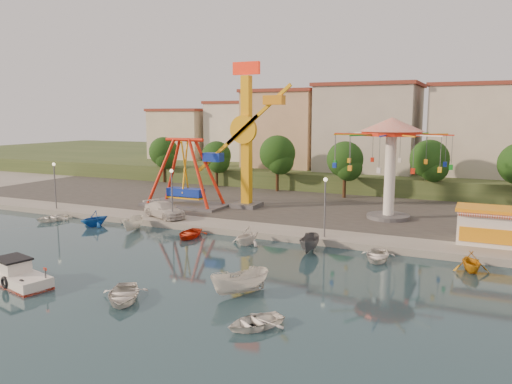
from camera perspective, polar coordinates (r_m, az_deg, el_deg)
The scene contains 34 objects.
ground at distance 36.83m, azimuth -10.65°, elevation -9.13°, with size 200.00×200.00×0.00m, color #152E3A.
quay_deck at distance 93.32m, azimuth 12.07°, elevation 1.89°, with size 200.00×100.00×0.60m, color #9E998E.
asphalt_pad at distance 62.80m, azimuth 5.45°, elevation -0.98°, with size 90.00×28.00×0.01m, color #4C4944.
hill_terrace at distance 98.04m, azimuth 12.75°, elevation 2.89°, with size 200.00×60.00×3.00m, color #384C26.
pirate_ship_ride at distance 58.94m, azimuth -8.10°, elevation 2.05°, with size 10.00×5.00×8.00m.
kamikaze_tower at distance 56.85m, azimuth -0.83°, elevation 5.97°, with size 7.87×3.10×16.50m.
wave_swinger at distance 52.64m, azimuth 15.18°, elevation 5.19°, with size 11.60×11.60×10.40m.
booth_left at distance 45.75m, azimuth 25.20°, elevation -3.49°, with size 5.40×3.78×3.08m.
lamp_post_0 at distance 61.39m, azimuth -21.97°, elevation 0.55°, with size 0.14×0.14×5.00m, color #59595E.
lamp_post_1 at distance 50.96m, azimuth -9.57°, elevation -0.51°, with size 0.14×0.14×5.00m, color #59595E.
lamp_post_2 at distance 44.00m, azimuth 7.88°, elevation -1.94°, with size 0.14×0.14×5.00m, color #59595E.
tree_0 at distance 80.48m, azimuth -10.52°, elevation 4.55°, with size 4.60×4.60×7.19m.
tree_1 at distance 74.51m, azimuth -4.55°, elevation 4.13°, with size 4.35×4.35×6.80m.
tree_2 at distance 69.67m, azimuth 2.46°, elevation 4.42°, with size 5.02×5.02×7.85m.
tree_3 at distance 65.13m, azimuth 10.13°, elevation 3.66°, with size 4.68×4.68×7.32m.
tree_4 at distance 66.26m, azimuth 19.21°, elevation 3.57°, with size 4.86×4.86×7.60m.
building_0 at distance 91.98m, azimuth -11.04°, elevation 7.22°, with size 9.26×9.53×11.87m, color beige.
building_1 at distance 90.19m, azimuth -2.76°, elevation 6.31°, with size 12.33×9.01×8.63m, color silver.
building_2 at distance 85.37m, azimuth 5.31°, elevation 7.01°, with size 11.95×9.28×11.23m, color tan.
building_3 at distance 78.69m, azimuth 14.05°, elevation 5.90°, with size 12.59×10.50×9.20m, color beige.
building_4 at distance 80.65m, azimuth 23.99°, elevation 5.48°, with size 10.75×9.23×9.24m, color beige.
cabin_motorboat at distance 37.44m, azimuth -25.61°, elevation -8.74°, with size 5.76×3.31×1.91m.
rowboat_a at distance 32.06m, azimuth -14.96°, elevation -11.26°, with size 2.81×3.93×0.81m, color silver.
rowboat_b at distance 27.45m, azimuth -0.16°, elevation -14.60°, with size 2.35×3.29×0.68m, color white.
skiff at distance 31.91m, azimuth -1.83°, elevation -10.29°, with size 1.57×4.17×1.61m, color silver.
van at distance 53.15m, azimuth -10.43°, elevation -2.00°, with size 2.27×5.57×1.62m, color silver.
moored_boat_0 at distance 57.75m, azimuth -22.30°, elevation -2.72°, with size 2.49×3.48×0.72m, color white.
moored_boat_1 at distance 53.50m, azimuth -18.00°, elevation -2.87°, with size 2.66×3.08×1.62m, color #1453B4.
moored_boat_2 at distance 50.34m, azimuth -13.88°, elevation -3.54°, with size 1.36×3.61×1.40m, color silver.
moored_boat_3 at distance 46.69m, azimuth -7.64°, elevation -4.72°, with size 2.63×3.68×0.76m, color red.
moored_boat_4 at distance 43.73m, azimuth -1.03°, elevation -4.99°, with size 2.67×3.10×1.63m, color white.
moored_boat_5 at distance 41.62m, azimuth 6.16°, elevation -5.89°, with size 1.40×3.73×1.44m, color #545559.
moored_boat_6 at distance 40.34m, azimuth 13.68°, elevation -7.07°, with size 2.65×3.70×0.77m, color white.
moored_boat_7 at distance 39.57m, azimuth 23.38°, elevation -7.31°, with size 2.46×2.85×1.50m, color orange.
Camera 1 is at (20.65, -28.35, 11.25)m, focal length 35.00 mm.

